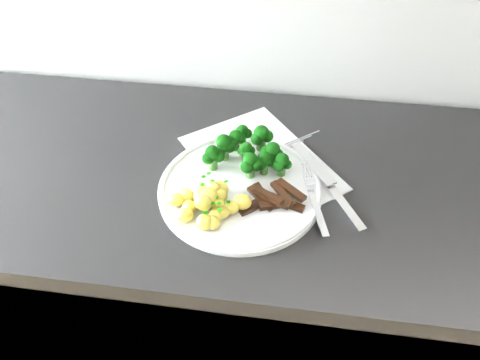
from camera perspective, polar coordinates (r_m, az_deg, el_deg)
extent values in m
cube|color=black|center=(1.27, 2.48, -13.66)|extent=(2.30, 0.58, 0.86)
cube|color=white|center=(0.95, 2.48, 2.12)|extent=(0.37, 0.38, 0.00)
cube|color=slate|center=(1.01, 6.28, 4.63)|extent=(0.12, 0.09, 0.00)
cube|color=slate|center=(0.99, 5.39, 4.06)|extent=(0.11, 0.09, 0.00)
cube|color=slate|center=(0.98, 4.47, 3.47)|extent=(0.11, 0.09, 0.00)
cube|color=slate|center=(0.97, 3.53, 2.86)|extent=(0.10, 0.08, 0.00)
cube|color=slate|center=(0.96, 2.57, 2.23)|extent=(0.10, 0.08, 0.00)
cube|color=slate|center=(0.94, 1.58, 1.59)|extent=(0.10, 0.08, 0.00)
cube|color=slate|center=(0.93, 0.56, 0.93)|extent=(0.09, 0.07, 0.00)
cylinder|color=white|center=(0.89, 0.00, -1.12)|extent=(0.31, 0.31, 0.01)
torus|color=white|center=(0.89, 0.00, -0.82)|extent=(0.31, 0.31, 0.01)
cylinder|color=#346123|center=(0.92, 0.75, 2.84)|extent=(0.01, 0.01, 0.02)
sphere|color=black|center=(0.91, 1.32, 3.59)|extent=(0.02, 0.02, 0.02)
sphere|color=black|center=(0.92, 0.98, 3.84)|extent=(0.01, 0.01, 0.01)
sphere|color=black|center=(0.91, 0.20, 3.53)|extent=(0.02, 0.02, 0.02)
sphere|color=black|center=(0.90, 0.82, 3.17)|extent=(0.02, 0.02, 0.02)
sphere|color=black|center=(0.91, 0.77, 3.89)|extent=(0.02, 0.02, 0.02)
cylinder|color=#346123|center=(0.93, 3.88, 2.42)|extent=(0.02, 0.02, 0.02)
sphere|color=black|center=(0.91, 4.61, 3.14)|extent=(0.02, 0.02, 0.02)
sphere|color=black|center=(0.92, 3.79, 3.71)|extent=(0.02, 0.02, 0.02)
sphere|color=black|center=(0.91, 3.24, 3.41)|extent=(0.03, 0.03, 0.03)
sphere|color=black|center=(0.91, 3.74, 2.85)|extent=(0.02, 0.02, 0.02)
sphere|color=black|center=(0.91, 3.96, 3.73)|extent=(0.03, 0.03, 0.03)
cylinder|color=#346123|center=(0.94, -1.93, 3.24)|extent=(0.02, 0.02, 0.03)
sphere|color=black|center=(0.92, -1.28, 4.01)|extent=(0.02, 0.02, 0.02)
sphere|color=black|center=(0.94, -2.20, 4.62)|extent=(0.02, 0.02, 0.02)
sphere|color=black|center=(0.92, -2.28, 3.71)|extent=(0.02, 0.02, 0.02)
sphere|color=black|center=(0.92, -1.98, 4.63)|extent=(0.03, 0.03, 0.03)
cylinder|color=#346123|center=(0.95, 2.57, 4.36)|extent=(0.02, 0.02, 0.03)
sphere|color=black|center=(0.93, 3.31, 5.30)|extent=(0.02, 0.02, 0.02)
sphere|color=black|center=(0.94, 2.39, 5.73)|extent=(0.02, 0.02, 0.02)
sphere|color=black|center=(0.93, 2.08, 5.02)|extent=(0.03, 0.03, 0.03)
sphere|color=black|center=(0.93, 2.62, 5.72)|extent=(0.03, 0.03, 0.03)
cylinder|color=#346123|center=(0.95, -0.54, 4.25)|extent=(0.02, 0.02, 0.02)
sphere|color=black|center=(0.94, 0.03, 4.99)|extent=(0.02, 0.02, 0.02)
sphere|color=black|center=(0.94, -0.42, 5.32)|extent=(0.02, 0.02, 0.02)
sphere|color=black|center=(0.94, -1.13, 4.93)|extent=(0.02, 0.02, 0.02)
sphere|color=black|center=(0.93, -0.79, 4.67)|extent=(0.02, 0.02, 0.02)
sphere|color=black|center=(0.93, -0.55, 5.36)|extent=(0.02, 0.02, 0.02)
cylinder|color=#346123|center=(0.91, 5.01, 1.24)|extent=(0.02, 0.02, 0.02)
sphere|color=black|center=(0.90, 5.71, 1.88)|extent=(0.02, 0.02, 0.02)
sphere|color=black|center=(0.91, 4.91, 2.45)|extent=(0.02, 0.02, 0.02)
sphere|color=black|center=(0.89, 4.69, 1.74)|extent=(0.02, 0.02, 0.02)
sphere|color=black|center=(0.89, 5.11, 2.44)|extent=(0.03, 0.03, 0.03)
cylinder|color=#346123|center=(0.92, -3.28, 2.02)|extent=(0.02, 0.02, 0.02)
sphere|color=black|center=(0.91, -2.64, 2.91)|extent=(0.02, 0.02, 0.02)
sphere|color=black|center=(0.92, -3.42, 3.30)|extent=(0.02, 0.02, 0.02)
sphere|color=black|center=(0.90, -3.88, 2.61)|extent=(0.02, 0.02, 0.02)
sphere|color=black|center=(0.90, -3.35, 3.32)|extent=(0.03, 0.03, 0.03)
cylinder|color=#346123|center=(0.90, 1.25, 1.10)|extent=(0.02, 0.02, 0.02)
sphere|color=black|center=(0.89, 1.95, 1.87)|extent=(0.03, 0.03, 0.03)
sphere|color=black|center=(0.90, 1.09, 2.42)|extent=(0.02, 0.02, 0.02)
sphere|color=black|center=(0.88, 0.89, 1.63)|extent=(0.03, 0.03, 0.03)
sphere|color=black|center=(0.88, 1.28, 2.42)|extent=(0.03, 0.03, 0.03)
cylinder|color=#346123|center=(0.91, 2.91, 1.43)|extent=(0.02, 0.02, 0.02)
sphere|color=black|center=(0.90, 3.60, 2.18)|extent=(0.02, 0.02, 0.02)
sphere|color=black|center=(0.91, 2.57, 2.56)|extent=(0.02, 0.02, 0.02)
sphere|color=black|center=(0.89, 2.54, 1.96)|extent=(0.02, 0.02, 0.02)
sphere|color=black|center=(0.89, 2.96, 2.64)|extent=(0.03, 0.03, 0.03)
cylinder|color=#346123|center=(0.97, 0.31, 4.83)|extent=(0.02, 0.02, 0.02)
sphere|color=black|center=(0.96, 0.89, 5.64)|extent=(0.02, 0.02, 0.02)
sphere|color=black|center=(0.97, 0.01, 5.90)|extent=(0.02, 0.02, 0.02)
sphere|color=black|center=(0.96, 0.00, 5.28)|extent=(0.02, 0.02, 0.02)
sphere|color=black|center=(0.96, 0.31, 5.95)|extent=(0.03, 0.03, 0.03)
ellipsoid|color=#E2D052|center=(0.86, -2.67, -1.86)|extent=(0.03, 0.03, 0.03)
ellipsoid|color=#E2D052|center=(0.84, -2.79, -2.93)|extent=(0.03, 0.03, 0.03)
ellipsoid|color=#E2D052|center=(0.87, -6.58, -1.80)|extent=(0.03, 0.03, 0.02)
ellipsoid|color=#E2D052|center=(0.83, -2.93, -4.29)|extent=(0.03, 0.02, 0.02)
ellipsoid|color=#E2D052|center=(0.82, -3.34, -5.15)|extent=(0.03, 0.03, 0.02)
ellipsoid|color=#E2D052|center=(0.85, 0.29, -2.64)|extent=(0.03, 0.03, 0.03)
ellipsoid|color=#E2D052|center=(0.86, -7.70, -2.35)|extent=(0.03, 0.03, 0.03)
ellipsoid|color=#E2D052|center=(0.87, -2.47, -1.08)|extent=(0.03, 0.03, 0.03)
ellipsoid|color=#E2D052|center=(0.86, -4.48, -1.65)|extent=(0.03, 0.03, 0.03)
ellipsoid|color=#E2D052|center=(0.84, -6.08, -3.24)|extent=(0.03, 0.03, 0.02)
ellipsoid|color=#E2D052|center=(0.83, -6.61, -4.20)|extent=(0.03, 0.03, 0.03)
ellipsoid|color=#E2D052|center=(0.84, -4.66, -1.91)|extent=(0.03, 0.03, 0.03)
ellipsoid|color=#E2D052|center=(0.86, -6.38, -1.96)|extent=(0.03, 0.02, 0.03)
ellipsoid|color=#E2D052|center=(0.87, -4.44, -1.39)|extent=(0.03, 0.02, 0.02)
ellipsoid|color=#E2D052|center=(0.84, -1.03, -3.35)|extent=(0.03, 0.03, 0.02)
ellipsoid|color=#E2D052|center=(0.83, -3.84, -1.93)|extent=(0.03, 0.03, 0.03)
ellipsoid|color=#E2D052|center=(0.83, -4.07, -2.00)|extent=(0.03, 0.03, 0.03)
ellipsoid|color=#E2D052|center=(0.82, -4.46, -2.71)|extent=(0.03, 0.03, 0.03)
ellipsoid|color=#E2D052|center=(0.85, -3.24, -0.99)|extent=(0.03, 0.03, 0.02)
ellipsoid|color=#E2D052|center=(0.82, -4.21, -5.10)|extent=(0.03, 0.03, 0.03)
ellipsoid|color=#E2D052|center=(0.83, -2.17, -3.88)|extent=(0.03, 0.02, 0.02)
cube|color=#126A01|center=(0.81, -2.57, -2.81)|extent=(0.01, 0.01, 0.00)
cube|color=#126A01|center=(0.87, -4.43, 0.41)|extent=(0.01, 0.01, 0.00)
cube|color=#126A01|center=(0.83, -3.35, -1.39)|extent=(0.01, 0.01, 0.00)
cube|color=#126A01|center=(0.86, -3.35, -0.15)|extent=(0.01, 0.01, 0.00)
cube|color=#126A01|center=(0.83, -3.62, -1.48)|extent=(0.01, 0.01, 0.00)
cube|color=#126A01|center=(0.82, -1.44, -2.64)|extent=(0.01, 0.01, 0.00)
cube|color=#126A01|center=(0.83, -2.88, -2.11)|extent=(0.01, 0.01, 0.00)
cube|color=#126A01|center=(0.86, -1.69, -0.17)|extent=(0.01, 0.01, 0.00)
cube|color=#126A01|center=(0.83, -4.00, -2.00)|extent=(0.01, 0.01, 0.00)
cube|color=#126A01|center=(0.85, -4.55, -0.55)|extent=(0.01, 0.01, 0.00)
cube|color=#126A01|center=(0.81, -2.44, -3.62)|extent=(0.01, 0.01, 0.00)
cube|color=#126A01|center=(0.87, -3.79, 0.81)|extent=(0.01, 0.01, 0.00)
cube|color=#126A01|center=(0.82, -3.33, -2.84)|extent=(0.01, 0.01, 0.00)
cube|color=#126A01|center=(0.81, -4.20, -3.94)|extent=(0.01, 0.01, 0.00)
cube|color=black|center=(0.85, 1.77, -3.05)|extent=(0.06, 0.05, 0.01)
cube|color=black|center=(0.87, 2.78, -1.80)|extent=(0.04, 0.06, 0.01)
cube|color=black|center=(0.85, 4.12, -2.92)|extent=(0.06, 0.03, 0.01)
cube|color=black|center=(0.86, 2.50, -2.25)|extent=(0.06, 0.05, 0.01)
cube|color=black|center=(0.86, 5.56, -2.77)|extent=(0.07, 0.04, 0.01)
cube|color=black|center=(0.85, 3.48, -1.92)|extent=(0.06, 0.04, 0.01)
cube|color=black|center=(0.87, 6.17, -1.22)|extent=(0.06, 0.05, 0.01)
cube|color=black|center=(0.86, 5.17, -1.69)|extent=(0.05, 0.06, 0.01)
cube|color=black|center=(0.85, 4.18, -2.34)|extent=(0.06, 0.04, 0.02)
cube|color=silver|center=(0.85, 9.38, -3.89)|extent=(0.04, 0.12, 0.02)
cube|color=silver|center=(0.90, 8.38, -0.06)|extent=(0.02, 0.03, 0.01)
cylinder|color=silver|center=(0.91, 8.49, 1.14)|extent=(0.01, 0.04, 0.00)
cylinder|color=silver|center=(0.91, 8.21, 1.12)|extent=(0.01, 0.04, 0.00)
cylinder|color=silver|center=(0.91, 7.92, 1.10)|extent=(0.01, 0.04, 0.00)
cylinder|color=silver|center=(0.91, 7.64, 1.08)|extent=(0.01, 0.04, 0.00)
cube|color=silver|center=(0.94, 8.75, 2.04)|extent=(0.09, 0.13, 0.01)
cube|color=silver|center=(0.88, 12.50, -3.23)|extent=(0.08, 0.11, 0.02)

